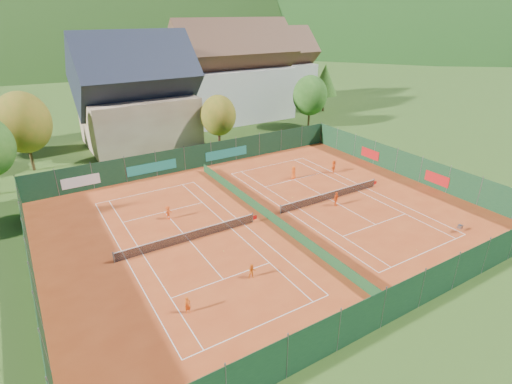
% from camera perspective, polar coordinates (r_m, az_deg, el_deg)
% --- Properties ---
extents(ground, '(600.00, 600.00, 0.00)m').
position_cam_1_polar(ground, '(38.60, 1.55, -3.78)').
color(ground, '#2C4D18').
rests_on(ground, ground).
extents(clay_pad, '(40.00, 32.00, 0.01)m').
position_cam_1_polar(clay_pad, '(38.59, 1.55, -3.75)').
color(clay_pad, '#B2401A').
rests_on(clay_pad, ground).
extents(court_markings_left, '(11.03, 23.83, 0.00)m').
position_cam_1_polar(court_markings_left, '(35.42, -9.46, -6.89)').
color(court_markings_left, white).
rests_on(court_markings_left, ground).
extents(court_markings_right, '(11.03, 23.83, 0.00)m').
position_cam_1_polar(court_markings_right, '(43.02, 10.54, -1.04)').
color(court_markings_right, white).
rests_on(court_markings_right, ground).
extents(tennis_net_left, '(13.30, 0.10, 1.02)m').
position_cam_1_polar(tennis_net_left, '(35.22, -9.28, -6.14)').
color(tennis_net_left, '#59595B').
rests_on(tennis_net_left, ground).
extents(tennis_net_right, '(13.30, 0.10, 1.02)m').
position_cam_1_polar(tennis_net_right, '(42.91, 10.74, -0.40)').
color(tennis_net_right, '#59595B').
rests_on(tennis_net_right, ground).
extents(court_divider, '(0.03, 28.80, 1.00)m').
position_cam_1_polar(court_divider, '(38.36, 1.56, -3.10)').
color(court_divider, '#163D1C').
rests_on(court_divider, ground).
extents(fence_north, '(40.00, 0.10, 3.00)m').
position_cam_1_polar(fence_north, '(50.85, -8.74, 4.93)').
color(fence_north, '#12331E').
rests_on(fence_north, ground).
extents(fence_south, '(40.00, 0.04, 3.00)m').
position_cam_1_polar(fence_south, '(27.98, 20.27, -14.12)').
color(fence_south, '#14381E').
rests_on(fence_south, ground).
extents(fence_west, '(0.04, 32.00, 3.00)m').
position_cam_1_polar(fence_west, '(33.04, -29.44, -9.58)').
color(fence_west, '#123319').
rests_on(fence_west, ground).
extents(fence_east, '(0.09, 32.00, 3.00)m').
position_cam_1_polar(fence_east, '(50.84, 20.86, 3.58)').
color(fence_east, '#13361C').
rests_on(fence_east, ground).
extents(chalet, '(16.20, 12.00, 16.00)m').
position_cam_1_polar(chalet, '(61.60, -16.61, 12.63)').
color(chalet, beige).
rests_on(chalet, ground).
extents(hotel_block_a, '(21.60, 11.00, 17.25)m').
position_cam_1_polar(hotel_block_a, '(73.95, -3.31, 16.01)').
color(hotel_block_a, silver).
rests_on(hotel_block_a, ground).
extents(hotel_block_b, '(17.28, 10.00, 15.50)m').
position_cam_1_polar(hotel_block_b, '(88.02, 2.49, 16.89)').
color(hotel_block_b, silver).
rests_on(hotel_block_b, ground).
extents(tree_west_mid, '(6.44, 6.44, 9.78)m').
position_cam_1_polar(tree_west_mid, '(55.78, -30.36, 8.55)').
color(tree_west_mid, '#4C371B').
rests_on(tree_west_mid, ground).
extents(tree_center, '(5.01, 5.01, 7.60)m').
position_cam_1_polar(tree_center, '(57.74, -5.39, 10.83)').
color(tree_center, '#422617').
rests_on(tree_center, ground).
extents(tree_east_front, '(5.72, 5.72, 8.69)m').
position_cam_1_polar(tree_east_front, '(68.79, 7.72, 13.51)').
color(tree_east_front, '#49341A').
rests_on(tree_east_front, ground).
extents(tree_east_mid, '(5.04, 5.04, 9.00)m').
position_cam_1_polar(tree_east_mid, '(81.06, 9.83, 15.51)').
color(tree_east_mid, '#442E18').
rests_on(tree_east_mid, ground).
extents(tree_east_back, '(7.15, 7.15, 10.86)m').
position_cam_1_polar(tree_east_back, '(82.51, 1.69, 16.47)').
color(tree_east_back, '#482C19').
rests_on(tree_east_back, ground).
extents(mountain_backdrop, '(820.00, 530.00, 242.00)m').
position_cam_1_polar(mountain_backdrop, '(272.35, -21.14, 10.62)').
color(mountain_backdrop, black).
rests_on(mountain_backdrop, ground).
extents(ball_hopper, '(0.34, 0.34, 0.80)m').
position_cam_1_polar(ball_hopper, '(40.42, 27.15, -4.42)').
color(ball_hopper, slate).
rests_on(ball_hopper, ground).
extents(loose_ball_0, '(0.07, 0.07, 0.07)m').
position_cam_1_polar(loose_ball_0, '(33.65, -4.62, -8.40)').
color(loose_ball_0, '#CCD833').
rests_on(loose_ball_0, ground).
extents(loose_ball_1, '(0.07, 0.07, 0.07)m').
position_cam_1_polar(loose_ball_1, '(36.27, 21.98, -7.67)').
color(loose_ball_1, '#CCD833').
rests_on(loose_ball_1, ground).
extents(loose_ball_2, '(0.07, 0.07, 0.07)m').
position_cam_1_polar(loose_ball_2, '(42.88, 5.26, -0.77)').
color(loose_ball_2, '#CCD833').
rests_on(loose_ball_2, ground).
extents(player_left_near, '(0.50, 0.36, 1.27)m').
position_cam_1_polar(player_left_near, '(27.59, -9.75, -15.64)').
color(player_left_near, '#DA5413').
rests_on(player_left_near, ground).
extents(player_left_mid, '(0.69, 0.60, 1.21)m').
position_cam_1_polar(player_left_mid, '(30.22, -0.56, -11.27)').
color(player_left_mid, '#D76113').
rests_on(player_left_mid, ground).
extents(player_left_far, '(0.97, 0.70, 1.34)m').
position_cam_1_polar(player_left_far, '(39.09, -12.47, -2.88)').
color(player_left_far, '#DE4813').
rests_on(player_left_far, ground).
extents(player_right_near, '(0.96, 0.67, 1.51)m').
position_cam_1_polar(player_right_near, '(41.49, 11.36, -0.97)').
color(player_right_near, '#E44E14').
rests_on(player_right_near, ground).
extents(player_right_far_a, '(0.87, 0.68, 1.58)m').
position_cam_1_polar(player_right_far_a, '(47.50, 5.39, 2.81)').
color(player_right_far_a, '#F95A16').
rests_on(player_right_far_a, ground).
extents(player_right_far_b, '(1.38, 1.35, 1.58)m').
position_cam_1_polar(player_right_far_b, '(50.04, 11.01, 3.60)').
color(player_right_far_b, '#E95214').
rests_on(player_right_far_b, ground).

